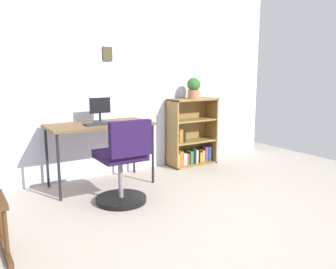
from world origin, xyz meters
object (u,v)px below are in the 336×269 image
Objects in this scene: desk at (100,128)px; monitor at (100,110)px; keyboard at (103,124)px; bookshelf_low at (190,136)px; office_chair at (123,167)px; potted_plant_on_shelf at (194,88)px.

desk is 0.23m from monitor.
keyboard is 0.44× the size of bookshelf_low.
monitor reaches higher than office_chair.
bookshelf_low is (1.43, 0.30, -0.34)m from keyboard.
office_chair is at bearing -92.73° from desk.
desk is at bearing -171.75° from bookshelf_low.
bookshelf_low is at bearing 4.88° from monitor.
keyboard is 1.50m from potted_plant_on_shelf.
keyboard is at bearing 86.42° from office_chair.
bookshelf_low is (1.39, 0.12, -0.48)m from monitor.
bookshelf_low is 3.26× the size of potted_plant_on_shelf.
bookshelf_low is at bearing 11.68° from keyboard.
desk is at bearing 93.01° from keyboard.
office_chair is at bearing -93.58° from keyboard.
keyboard is (-0.04, -0.18, -0.14)m from monitor.
office_chair is at bearing -150.64° from potted_plant_on_shelf.
desk is at bearing 87.27° from office_chair.
potted_plant_on_shelf is at bearing 9.54° from keyboard.
desk is at bearing -173.88° from potted_plant_on_shelf.
office_chair is 1.84m from potted_plant_on_shelf.
bookshelf_low is (1.47, 0.88, 0.03)m from office_chair.
potted_plant_on_shelf is (1.48, 0.83, 0.72)m from office_chair.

